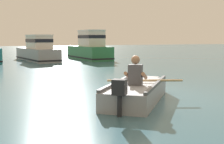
% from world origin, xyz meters
% --- Properties ---
extents(ground_plane, '(120.00, 120.00, 0.00)m').
position_xyz_m(ground_plane, '(0.00, 0.00, 0.00)').
color(ground_plane, '#386070').
extents(rowboat_with_person, '(2.92, 3.19, 1.19)m').
position_xyz_m(rowboat_with_person, '(-0.36, -0.90, 0.25)').
color(rowboat_with_person, gray).
rests_on(rowboat_with_person, ground).
extents(moored_boat_grey, '(2.29, 5.86, 1.87)m').
position_xyz_m(moored_boat_grey, '(0.01, 14.73, 0.70)').
color(moored_boat_grey, gray).
rests_on(moored_boat_grey, ground).
extents(moored_boat_green, '(1.96, 5.39, 2.25)m').
position_xyz_m(moored_boat_green, '(3.92, 14.49, 0.83)').
color(moored_boat_green, '#287042').
rests_on(moored_boat_green, ground).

